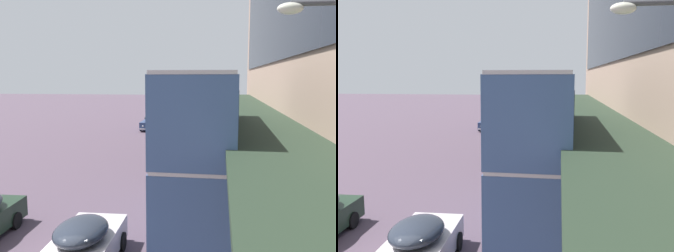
% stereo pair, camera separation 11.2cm
% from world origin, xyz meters
% --- Properties ---
extents(transit_bus_kerbside_front, '(2.99, 9.98, 3.17)m').
position_xyz_m(transit_bus_kerbside_front, '(4.11, 30.85, 1.82)').
color(transit_bus_kerbside_front, '#569958').
rests_on(transit_bus_kerbside_front, ground).
extents(transit_bus_kerbside_rear, '(2.89, 9.51, 6.00)m').
position_xyz_m(transit_bus_kerbside_rear, '(3.94, 6.06, 3.24)').
color(transit_bus_kerbside_rear, '#405E8F').
rests_on(transit_bus_kerbside_rear, ground).
extents(transit_bus_kerbside_far, '(2.71, 9.71, 3.26)m').
position_xyz_m(transit_bus_kerbside_far, '(3.68, 54.69, 1.87)').
color(transit_bus_kerbside_far, beige).
rests_on(transit_bus_kerbside_far, ground).
extents(sedan_second_near, '(2.00, 5.02, 1.66)m').
position_xyz_m(sedan_second_near, '(-3.22, 41.19, 0.81)').
color(sedan_second_near, gray).
rests_on(sedan_second_near, ground).
extents(sedan_oncoming_rear, '(2.04, 4.52, 1.54)m').
position_xyz_m(sedan_oncoming_rear, '(0.91, 33.66, 0.76)').
color(sedan_oncoming_rear, olive).
rests_on(sedan_oncoming_rear, ground).
extents(sedan_far_back, '(2.11, 5.00, 1.53)m').
position_xyz_m(sedan_far_back, '(0.68, 49.65, 0.76)').
color(sedan_far_back, gray).
rests_on(sedan_far_back, ground).
extents(sedan_trailing_mid, '(1.91, 4.54, 1.60)m').
position_xyz_m(sedan_trailing_mid, '(0.36, 56.39, 0.78)').
color(sedan_trailing_mid, black).
rests_on(sedan_trailing_mid, ground).
extents(sedan_lead_mid, '(2.00, 4.33, 1.60)m').
position_xyz_m(sedan_lead_mid, '(0.60, 1.67, 0.78)').
color(sedan_lead_mid, beige).
rests_on(sedan_lead_mid, ground).
extents(sedan_second_mid, '(2.00, 5.05, 1.58)m').
position_xyz_m(sedan_second_mid, '(-3.08, 32.72, 0.78)').
color(sedan_second_mid, navy).
rests_on(sedan_second_mid, ground).
extents(pedestrian_at_kerb, '(0.60, 0.34, 1.86)m').
position_xyz_m(pedestrian_at_kerb, '(6.68, 5.32, 1.18)').
color(pedestrian_at_kerb, black).
rests_on(pedestrian_at_kerb, sidewalk_kerb).
extents(fire_hydrant, '(0.20, 0.40, 0.70)m').
position_xyz_m(fire_hydrant, '(6.87, 13.66, 0.49)').
color(fire_hydrant, red).
rests_on(fire_hydrant, sidewalk_kerb).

